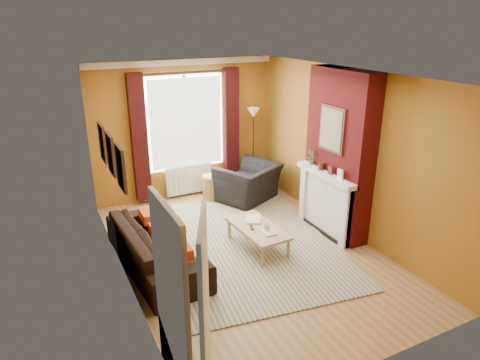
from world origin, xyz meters
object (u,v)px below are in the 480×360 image
(sofa, at_px, (156,246))
(floor_lamp, at_px, (253,126))
(wicker_stool, at_px, (213,187))
(armchair, at_px, (248,183))
(coffee_table, at_px, (258,229))

(sofa, xyz_separation_m, floor_lamp, (2.81, 2.16, 1.07))
(floor_lamp, bearing_deg, wicker_stool, -170.58)
(wicker_stool, distance_m, floor_lamp, 1.55)
(armchair, bearing_deg, floor_lamp, -151.59)
(sofa, height_order, coffee_table, sofa)
(armchair, xyz_separation_m, wicker_stool, (-0.63, 0.37, -0.12))
(sofa, relative_size, wicker_stool, 4.29)
(sofa, distance_m, armchair, 2.90)
(armchair, height_order, coffee_table, armchair)
(coffee_table, bearing_deg, sofa, 169.08)
(sofa, bearing_deg, armchair, -59.82)
(armchair, relative_size, coffee_table, 0.96)
(wicker_stool, bearing_deg, floor_lamp, 9.42)
(armchair, relative_size, wicker_stool, 2.17)
(sofa, distance_m, coffee_table, 1.64)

